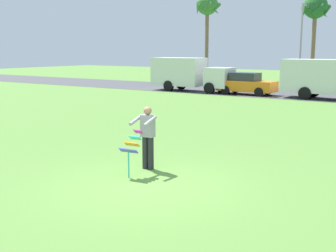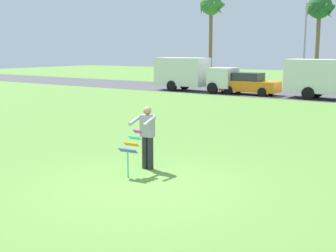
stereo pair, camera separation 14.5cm
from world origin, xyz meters
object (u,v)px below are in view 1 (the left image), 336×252
at_px(parked_truck_grey_van, 328,78).
at_px(palm_tree_right_near, 315,10).
at_px(person_kite_flyer, 147,135).
at_px(parked_truck_white_box, 188,73).
at_px(palm_tree_left_near, 207,8).
at_px(parked_car_orange, 246,84).
at_px(kite_held, 132,146).
at_px(streetlight_pole, 301,41).

distance_m(parked_truck_grey_van, palm_tree_right_near, 12.14).
xyz_separation_m(person_kite_flyer, parked_truck_grey_van, (0.02, 20.13, 0.46)).
height_order(parked_truck_white_box, palm_tree_left_near, palm_tree_left_near).
height_order(parked_car_orange, parked_truck_grey_van, parked_truck_grey_van).
distance_m(kite_held, parked_truck_white_box, 23.54).
bearing_deg(parked_truck_grey_van, streetlight_pole, 119.30).
height_order(parked_truck_grey_van, palm_tree_right_near, palm_tree_right_near).
height_order(parked_truck_white_box, parked_truck_grey_van, same).
xyz_separation_m(parked_car_orange, streetlight_pole, (1.79, 7.03, 3.22)).
height_order(kite_held, streetlight_pole, streetlight_pole).
bearing_deg(streetlight_pole, person_kite_flyer, -81.77).
xyz_separation_m(parked_truck_white_box, palm_tree_left_near, (-3.58, 9.79, 5.92)).
relative_size(person_kite_flyer, streetlight_pole, 0.25).
relative_size(kite_held, parked_truck_white_box, 0.18).
distance_m(person_kite_flyer, parked_car_orange, 20.93).
xyz_separation_m(kite_held, streetlight_pole, (-4.00, 27.95, 3.19)).
bearing_deg(parked_truck_white_box, palm_tree_left_near, 110.09).
bearing_deg(parked_truck_grey_van, parked_car_orange, 179.99).
bearing_deg(palm_tree_left_near, parked_truck_white_box, -69.91).
distance_m(parked_truck_white_box, parked_truck_grey_van, 10.75).
bearing_deg(palm_tree_left_near, kite_held, -64.91).
height_order(person_kite_flyer, palm_tree_right_near, palm_tree_right_near).
xyz_separation_m(parked_truck_white_box, parked_truck_grey_van, (10.75, -0.00, 0.00)).
xyz_separation_m(parked_truck_grey_van, streetlight_pole, (-3.95, 7.04, 2.59)).
distance_m(parked_truck_white_box, palm_tree_right_near, 13.44).
distance_m(parked_car_orange, parked_truck_grey_van, 5.77).
bearing_deg(palm_tree_right_near, parked_truck_white_box, -124.03).
height_order(person_kite_flyer, palm_tree_left_near, palm_tree_left_near).
distance_m(kite_held, streetlight_pole, 28.41).
xyz_separation_m(parked_truck_grey_van, palm_tree_left_near, (-14.33, 9.79, 5.92)).
xyz_separation_m(person_kite_flyer, parked_car_orange, (-5.72, 20.13, -0.18)).
height_order(palm_tree_right_near, streetlight_pole, palm_tree_right_near).
distance_m(person_kite_flyer, parked_truck_white_box, 22.82).
relative_size(kite_held, parked_truck_grey_van, 0.18).
xyz_separation_m(person_kite_flyer, palm_tree_left_near, (-14.31, 29.92, 6.38)).
relative_size(person_kite_flyer, kite_held, 1.46).
height_order(parked_car_orange, palm_tree_left_near, palm_tree_left_near).
distance_m(kite_held, palm_tree_left_near, 34.52).
bearing_deg(parked_car_orange, palm_tree_left_near, 131.28).
bearing_deg(parked_car_orange, parked_truck_white_box, -179.98).
relative_size(parked_car_orange, palm_tree_left_near, 0.48).
bearing_deg(person_kite_flyer, kite_held, -84.96).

